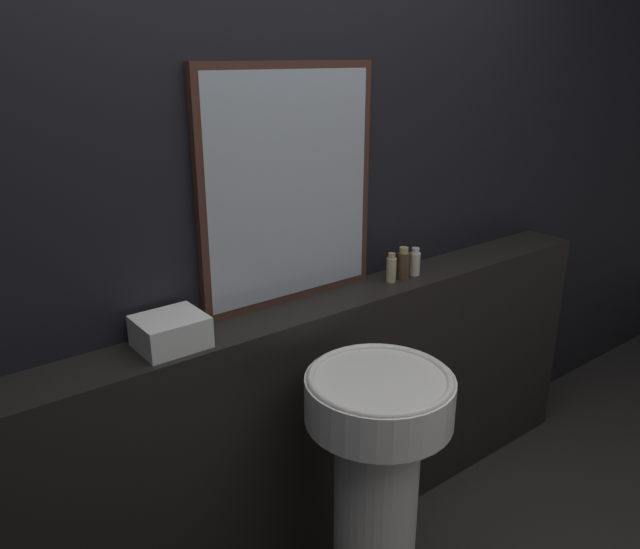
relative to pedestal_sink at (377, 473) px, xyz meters
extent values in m
cube|color=black|center=(0.07, 0.54, 0.70)|extent=(8.00, 0.06, 2.50)
cube|color=black|center=(0.07, 0.40, -0.06)|extent=(2.80, 0.22, 0.98)
cylinder|color=white|center=(0.00, 0.00, -0.17)|extent=(0.27, 0.27, 0.75)
cylinder|color=white|center=(0.00, 0.00, 0.27)|extent=(0.45, 0.45, 0.14)
torus|color=white|center=(0.00, 0.00, 0.34)|extent=(0.44, 0.44, 0.02)
cube|color=#47281E|center=(0.03, 0.49, 0.83)|extent=(0.68, 0.03, 0.80)
cube|color=#B2BCC6|center=(0.03, 0.48, 0.83)|extent=(0.63, 0.02, 0.75)
cube|color=white|center=(-0.47, 0.40, 0.48)|extent=(0.19, 0.17, 0.09)
cylinder|color=#C6B284|center=(0.43, 0.40, 0.48)|extent=(0.04, 0.04, 0.09)
cylinder|color=tan|center=(0.43, 0.40, 0.54)|extent=(0.03, 0.03, 0.02)
cylinder|color=#4C3823|center=(0.49, 0.40, 0.48)|extent=(0.05, 0.05, 0.10)
cylinder|color=tan|center=(0.49, 0.40, 0.55)|extent=(0.03, 0.03, 0.02)
cylinder|color=beige|center=(0.55, 0.40, 0.48)|extent=(0.04, 0.04, 0.09)
cylinder|color=silver|center=(0.55, 0.40, 0.53)|extent=(0.03, 0.03, 0.02)
camera|label=1|loc=(-1.15, -1.18, 1.25)|focal=35.00mm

